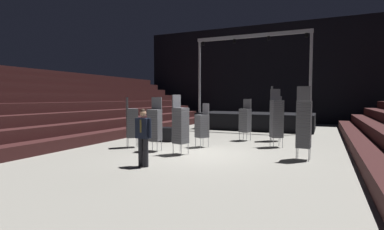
{
  "coord_description": "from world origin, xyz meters",
  "views": [
    {
      "loc": [
        4.08,
        -9.72,
        2.03
      ],
      "look_at": [
        -0.3,
        0.01,
        1.4
      ],
      "focal_mm": 27.57,
      "sensor_mm": 36.0,
      "label": 1
    }
  ],
  "objects_px": {
    "chair_stack_rear_left": "(276,114)",
    "chair_stack_rear_right": "(180,125)",
    "chair_stack_front_right": "(304,123)",
    "stage_riser": "(255,120)",
    "chair_stack_mid_right": "(202,125)",
    "equipment_road_case": "(165,134)",
    "man_with_tie": "(143,134)",
    "chair_stack_front_left": "(155,124)",
    "chair_stack_mid_centre": "(132,122)",
    "chair_stack_rear_centre": "(245,120)",
    "chair_stack_mid_left": "(277,118)"
  },
  "relations": [
    {
      "from": "chair_stack_mid_left",
      "to": "chair_stack_rear_left",
      "type": "relative_size",
      "value": 0.93
    },
    {
      "from": "chair_stack_mid_left",
      "to": "equipment_road_case",
      "type": "relative_size",
      "value": 2.66
    },
    {
      "from": "stage_riser",
      "to": "chair_stack_mid_right",
      "type": "distance_m",
      "value": 8.05
    },
    {
      "from": "stage_riser",
      "to": "man_with_tie",
      "type": "relative_size",
      "value": 4.22
    },
    {
      "from": "chair_stack_mid_left",
      "to": "chair_stack_front_right",
      "type": "bearing_deg",
      "value": 88.71
    },
    {
      "from": "chair_stack_mid_centre",
      "to": "chair_stack_rear_centre",
      "type": "xyz_separation_m",
      "value": [
        3.74,
        3.76,
        -0.04
      ]
    },
    {
      "from": "chair_stack_mid_left",
      "to": "equipment_road_case",
      "type": "height_order",
      "value": "chair_stack_mid_left"
    },
    {
      "from": "chair_stack_mid_right",
      "to": "chair_stack_rear_right",
      "type": "relative_size",
      "value": 0.84
    },
    {
      "from": "chair_stack_rear_right",
      "to": "chair_stack_front_left",
      "type": "bearing_deg",
      "value": -84.48
    },
    {
      "from": "chair_stack_front_right",
      "to": "chair_stack_mid_right",
      "type": "xyz_separation_m",
      "value": [
        -3.95,
        0.96,
        -0.29
      ]
    },
    {
      "from": "chair_stack_front_left",
      "to": "equipment_road_case",
      "type": "relative_size",
      "value": 2.28
    },
    {
      "from": "chair_stack_front_left",
      "to": "chair_stack_front_right",
      "type": "height_order",
      "value": "chair_stack_front_right"
    },
    {
      "from": "chair_stack_mid_centre",
      "to": "chair_stack_rear_left",
      "type": "xyz_separation_m",
      "value": [
        5.07,
        4.23,
        0.25
      ]
    },
    {
      "from": "man_with_tie",
      "to": "chair_stack_mid_centre",
      "type": "relative_size",
      "value": 0.83
    },
    {
      "from": "chair_stack_mid_centre",
      "to": "chair_stack_rear_left",
      "type": "height_order",
      "value": "chair_stack_rear_left"
    },
    {
      "from": "chair_stack_front_right",
      "to": "chair_stack_rear_right",
      "type": "bearing_deg",
      "value": -165.62
    },
    {
      "from": "chair_stack_mid_left",
      "to": "man_with_tie",
      "type": "bearing_deg",
      "value": 29.82
    },
    {
      "from": "chair_stack_front_right",
      "to": "chair_stack_rear_left",
      "type": "xyz_separation_m",
      "value": [
        -1.47,
        3.97,
        0.08
      ]
    },
    {
      "from": "chair_stack_rear_centre",
      "to": "chair_stack_front_right",
      "type": "bearing_deg",
      "value": 144.17
    },
    {
      "from": "chair_stack_rear_centre",
      "to": "chair_stack_rear_right",
      "type": "bearing_deg",
      "value": 89.27
    },
    {
      "from": "chair_stack_front_right",
      "to": "chair_stack_rear_left",
      "type": "distance_m",
      "value": 4.23
    },
    {
      "from": "chair_stack_mid_centre",
      "to": "chair_stack_rear_centre",
      "type": "relative_size",
      "value": 1.04
    },
    {
      "from": "chair_stack_mid_left",
      "to": "chair_stack_rear_right",
      "type": "height_order",
      "value": "chair_stack_mid_left"
    },
    {
      "from": "chair_stack_mid_left",
      "to": "chair_stack_mid_right",
      "type": "xyz_separation_m",
      "value": [
        -2.78,
        -1.25,
        -0.29
      ]
    },
    {
      "from": "chair_stack_mid_right",
      "to": "chair_stack_rear_centre",
      "type": "height_order",
      "value": "chair_stack_rear_centre"
    },
    {
      "from": "man_with_tie",
      "to": "chair_stack_mid_right",
      "type": "relative_size",
      "value": 0.95
    },
    {
      "from": "man_with_tie",
      "to": "chair_stack_rear_left",
      "type": "bearing_deg",
      "value": -108.85
    },
    {
      "from": "chair_stack_front_left",
      "to": "chair_stack_mid_right",
      "type": "bearing_deg",
      "value": -134.95
    },
    {
      "from": "chair_stack_mid_centre",
      "to": "chair_stack_rear_left",
      "type": "bearing_deg",
      "value": 86.23
    },
    {
      "from": "chair_stack_mid_right",
      "to": "chair_stack_rear_centre",
      "type": "xyz_separation_m",
      "value": [
        1.15,
        2.55,
        0.08
      ]
    },
    {
      "from": "stage_riser",
      "to": "equipment_road_case",
      "type": "height_order",
      "value": "stage_riser"
    },
    {
      "from": "chair_stack_front_left",
      "to": "chair_stack_rear_centre",
      "type": "bearing_deg",
      "value": -126.41
    },
    {
      "from": "chair_stack_front_left",
      "to": "chair_stack_rear_right",
      "type": "distance_m",
      "value": 1.19
    },
    {
      "from": "chair_stack_rear_left",
      "to": "chair_stack_rear_right",
      "type": "height_order",
      "value": "chair_stack_rear_left"
    },
    {
      "from": "chair_stack_mid_centre",
      "to": "chair_stack_rear_right",
      "type": "xyz_separation_m",
      "value": [
        2.48,
        -0.55,
        0.04
      ]
    },
    {
      "from": "chair_stack_front_right",
      "to": "chair_stack_rear_right",
      "type": "distance_m",
      "value": 4.14
    },
    {
      "from": "chair_stack_front_right",
      "to": "chair_stack_mid_centre",
      "type": "distance_m",
      "value": 6.55
    },
    {
      "from": "equipment_road_case",
      "to": "chair_stack_rear_right",
      "type": "bearing_deg",
      "value": -51.07
    },
    {
      "from": "man_with_tie",
      "to": "equipment_road_case",
      "type": "bearing_deg",
      "value": -64.6
    },
    {
      "from": "chair_stack_front_left",
      "to": "chair_stack_mid_centre",
      "type": "height_order",
      "value": "same"
    },
    {
      "from": "chair_stack_mid_right",
      "to": "chair_stack_rear_left",
      "type": "bearing_deg",
      "value": -95.8
    },
    {
      "from": "equipment_road_case",
      "to": "man_with_tie",
      "type": "bearing_deg",
      "value": -67.62
    },
    {
      "from": "chair_stack_rear_right",
      "to": "chair_stack_rear_centre",
      "type": "distance_m",
      "value": 4.49
    },
    {
      "from": "man_with_tie",
      "to": "chair_stack_front_left",
      "type": "height_order",
      "value": "chair_stack_front_left"
    },
    {
      "from": "chair_stack_front_right",
      "to": "chair_stack_rear_right",
      "type": "xyz_separation_m",
      "value": [
        -4.06,
        -0.81,
        -0.13
      ]
    },
    {
      "from": "man_with_tie",
      "to": "chair_stack_rear_right",
      "type": "distance_m",
      "value": 2.12
    },
    {
      "from": "man_with_tie",
      "to": "chair_stack_front_left",
      "type": "bearing_deg",
      "value": -63.32
    },
    {
      "from": "chair_stack_mid_centre",
      "to": "chair_stack_front_left",
      "type": "bearing_deg",
      "value": 30.74
    },
    {
      "from": "stage_riser",
      "to": "chair_stack_mid_right",
      "type": "xyz_separation_m",
      "value": [
        -0.46,
        -8.03,
        0.3
      ]
    },
    {
      "from": "chair_stack_rear_left",
      "to": "equipment_road_case",
      "type": "bearing_deg",
      "value": -82.45
    }
  ]
}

